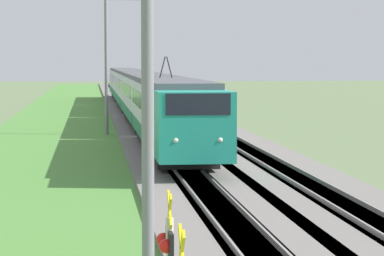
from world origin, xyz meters
The scene contains 8 objects.
ballast_main centered at (50.00, 0.00, 0.15)m, with size 240.00×4.40×0.30m.
ballast_adjacent centered at (50.00, -3.87, 0.15)m, with size 240.00×4.40×0.30m.
track_main centered at (50.00, 0.00, 0.16)m, with size 240.00×1.57×0.45m.
track_adjacent centered at (50.00, -3.87, 0.16)m, with size 240.00×1.57×0.45m.
grass_verge centered at (50.00, 5.44, 0.06)m, with size 240.00×9.53×0.12m.
passenger_train centered at (64.64, 0.00, 2.30)m, with size 82.23×2.95×4.93m.
catenary_mast_near centered at (6.74, 2.78, 4.71)m, with size 0.22×2.56×9.13m.
catenary_mast_mid centered at (47.76, 2.78, 4.85)m, with size 0.22×2.56×9.41m.
Camera 1 is at (-8.96, 3.82, 4.72)m, focal length 85.00 mm.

